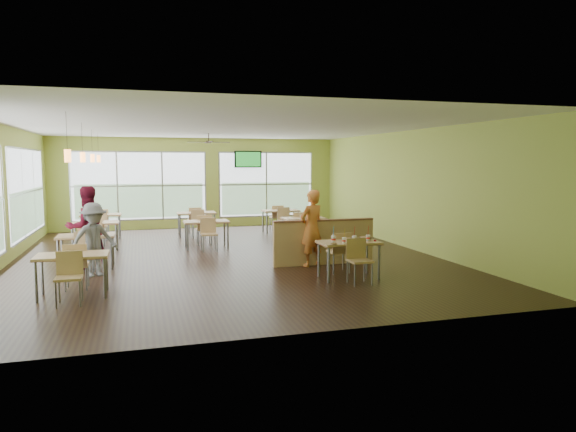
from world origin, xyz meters
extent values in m
plane|color=black|center=(0.00, 0.00, 0.00)|extent=(12.00, 12.00, 0.00)
plane|color=white|center=(0.00, 0.00, 3.20)|extent=(12.00, 12.00, 0.00)
cube|color=#ACBE4D|center=(0.00, 6.00, 1.60)|extent=(10.00, 0.04, 3.20)
cube|color=#ACBE4D|center=(0.00, -6.00, 1.60)|extent=(10.00, 0.04, 3.20)
cube|color=#ACBE4D|center=(5.00, 0.00, 1.60)|extent=(0.04, 12.00, 3.20)
cube|color=white|center=(-4.98, 3.00, 1.53)|extent=(0.02, 4.50, 2.35)
cube|color=white|center=(-2.00, 5.98, 1.53)|extent=(4.50, 0.02, 2.35)
cube|color=white|center=(2.50, 5.98, 1.53)|extent=(3.50, 0.02, 2.35)
cube|color=#B7BABC|center=(-4.97, 0.50, 0.35)|extent=(0.04, 9.40, 0.05)
cube|color=#B7BABC|center=(0.25, 5.97, 0.35)|extent=(8.00, 0.04, 0.05)
cube|color=tan|center=(2.00, -3.00, 0.73)|extent=(1.20, 0.70, 0.04)
cube|color=brown|center=(2.00, -3.00, 0.70)|extent=(1.22, 0.71, 0.01)
cylinder|color=slate|center=(1.46, -3.29, 0.35)|extent=(0.05, 0.05, 0.71)
cylinder|color=slate|center=(2.54, -3.29, 0.35)|extent=(0.05, 0.05, 0.71)
cylinder|color=slate|center=(1.46, -2.71, 0.35)|extent=(0.05, 0.05, 0.71)
cylinder|color=slate|center=(2.54, -2.71, 0.35)|extent=(0.05, 0.05, 0.71)
cube|color=tan|center=(2.00, -2.45, 0.45)|extent=(0.42, 0.42, 0.04)
cube|color=tan|center=(2.00, -2.26, 0.67)|extent=(0.42, 0.04, 0.40)
cube|color=tan|center=(2.00, -3.55, 0.45)|extent=(0.42, 0.42, 0.04)
cube|color=tan|center=(2.00, -3.74, 0.67)|extent=(0.42, 0.04, 0.40)
cube|color=tan|center=(2.00, -1.55, 0.50)|extent=(2.40, 0.12, 1.00)
cube|color=brown|center=(2.00, -1.55, 1.02)|extent=(2.40, 0.14, 0.04)
cube|color=tan|center=(-3.20, -3.00, 0.73)|extent=(1.20, 0.70, 0.04)
cube|color=brown|center=(-3.20, -3.00, 0.70)|extent=(1.22, 0.71, 0.01)
cylinder|color=slate|center=(-3.74, -3.29, 0.35)|extent=(0.05, 0.05, 0.71)
cylinder|color=slate|center=(-2.66, -3.29, 0.35)|extent=(0.05, 0.05, 0.71)
cylinder|color=slate|center=(-3.74, -2.71, 0.35)|extent=(0.05, 0.05, 0.71)
cylinder|color=slate|center=(-2.66, -2.71, 0.35)|extent=(0.05, 0.05, 0.71)
cube|color=tan|center=(-3.20, -2.45, 0.45)|extent=(0.42, 0.42, 0.04)
cube|color=tan|center=(-3.20, -2.26, 0.67)|extent=(0.42, 0.04, 0.40)
cube|color=tan|center=(-3.20, -3.55, 0.45)|extent=(0.42, 0.42, 0.04)
cube|color=tan|center=(-3.20, -3.74, 0.67)|extent=(0.42, 0.04, 0.40)
cube|color=tan|center=(-3.20, -0.50, 0.73)|extent=(1.20, 0.70, 0.04)
cube|color=brown|center=(-3.20, -0.50, 0.70)|extent=(1.22, 0.71, 0.01)
cylinder|color=slate|center=(-3.74, -0.79, 0.35)|extent=(0.05, 0.05, 0.71)
cylinder|color=slate|center=(-2.66, -0.79, 0.35)|extent=(0.05, 0.05, 0.71)
cylinder|color=slate|center=(-3.74, -0.21, 0.35)|extent=(0.05, 0.05, 0.71)
cylinder|color=slate|center=(-2.66, -0.21, 0.35)|extent=(0.05, 0.05, 0.71)
cube|color=tan|center=(-3.20, 0.05, 0.45)|extent=(0.42, 0.42, 0.04)
cube|color=tan|center=(-3.20, 0.24, 0.67)|extent=(0.42, 0.04, 0.40)
cube|color=tan|center=(-3.20, -1.05, 0.45)|extent=(0.42, 0.42, 0.04)
cube|color=tan|center=(-3.20, -1.24, 0.67)|extent=(0.42, 0.04, 0.40)
cube|color=tan|center=(-3.20, 2.00, 0.73)|extent=(1.20, 0.70, 0.04)
cube|color=brown|center=(-3.20, 2.00, 0.70)|extent=(1.22, 0.71, 0.01)
cylinder|color=slate|center=(-3.74, 1.71, 0.35)|extent=(0.05, 0.05, 0.71)
cylinder|color=slate|center=(-2.66, 1.71, 0.35)|extent=(0.05, 0.05, 0.71)
cylinder|color=slate|center=(-3.74, 2.29, 0.35)|extent=(0.05, 0.05, 0.71)
cylinder|color=slate|center=(-2.66, 2.29, 0.35)|extent=(0.05, 0.05, 0.71)
cube|color=tan|center=(-3.20, 2.55, 0.45)|extent=(0.42, 0.42, 0.04)
cube|color=tan|center=(-3.20, 2.74, 0.67)|extent=(0.42, 0.04, 0.40)
cube|color=tan|center=(-3.20, 1.45, 0.45)|extent=(0.42, 0.42, 0.04)
cube|color=tan|center=(-3.20, 1.26, 0.67)|extent=(0.42, 0.04, 0.40)
cube|color=tan|center=(-3.20, 4.20, 0.73)|extent=(1.20, 0.70, 0.04)
cube|color=brown|center=(-3.20, 4.20, 0.70)|extent=(1.22, 0.71, 0.01)
cylinder|color=slate|center=(-3.74, 3.91, 0.35)|extent=(0.05, 0.05, 0.71)
cylinder|color=slate|center=(-2.66, 3.91, 0.35)|extent=(0.05, 0.05, 0.71)
cylinder|color=slate|center=(-3.74, 4.49, 0.35)|extent=(0.05, 0.05, 0.71)
cylinder|color=slate|center=(-2.66, 4.49, 0.35)|extent=(0.05, 0.05, 0.71)
cube|color=tan|center=(-3.20, 4.75, 0.45)|extent=(0.42, 0.42, 0.04)
cube|color=tan|center=(-3.20, 4.94, 0.67)|extent=(0.42, 0.04, 0.40)
cube|color=tan|center=(-3.20, 3.65, 0.45)|extent=(0.42, 0.42, 0.04)
cube|color=tan|center=(-3.20, 3.46, 0.67)|extent=(0.42, 0.04, 0.40)
cube|color=tan|center=(-0.30, 1.50, 0.73)|extent=(1.20, 0.70, 0.04)
cube|color=brown|center=(-0.30, 1.50, 0.70)|extent=(1.22, 0.71, 0.01)
cylinder|color=slate|center=(-0.84, 1.21, 0.35)|extent=(0.05, 0.05, 0.71)
cylinder|color=slate|center=(0.24, 1.21, 0.35)|extent=(0.05, 0.05, 0.71)
cylinder|color=slate|center=(-0.84, 1.79, 0.35)|extent=(0.05, 0.05, 0.71)
cylinder|color=slate|center=(0.24, 1.79, 0.35)|extent=(0.05, 0.05, 0.71)
cube|color=tan|center=(-0.30, 2.05, 0.45)|extent=(0.42, 0.42, 0.04)
cube|color=tan|center=(-0.30, 2.24, 0.67)|extent=(0.42, 0.04, 0.40)
cube|color=tan|center=(-0.30, 0.95, 0.45)|extent=(0.42, 0.42, 0.04)
cube|color=tan|center=(-0.30, 0.76, 0.67)|extent=(0.42, 0.04, 0.40)
cube|color=tan|center=(-0.30, 4.00, 0.73)|extent=(1.20, 0.70, 0.04)
cube|color=brown|center=(-0.30, 4.00, 0.70)|extent=(1.22, 0.71, 0.01)
cylinder|color=slate|center=(-0.84, 3.71, 0.35)|extent=(0.05, 0.05, 0.71)
cylinder|color=slate|center=(0.24, 3.71, 0.35)|extent=(0.05, 0.05, 0.71)
cylinder|color=slate|center=(-0.84, 4.29, 0.35)|extent=(0.05, 0.05, 0.71)
cylinder|color=slate|center=(0.24, 4.29, 0.35)|extent=(0.05, 0.05, 0.71)
cube|color=tan|center=(-0.30, 4.55, 0.45)|extent=(0.42, 0.42, 0.04)
cube|color=tan|center=(-0.30, 4.74, 0.67)|extent=(0.42, 0.04, 0.40)
cube|color=tan|center=(-0.30, 3.45, 0.45)|extent=(0.42, 0.42, 0.04)
cube|color=tan|center=(-0.30, 3.26, 0.67)|extent=(0.42, 0.04, 0.40)
cube|color=tan|center=(2.50, 1.50, 0.73)|extent=(1.20, 0.70, 0.04)
cube|color=brown|center=(2.50, 1.50, 0.70)|extent=(1.22, 0.71, 0.01)
cylinder|color=slate|center=(1.96, 1.21, 0.35)|extent=(0.05, 0.05, 0.71)
cylinder|color=slate|center=(3.04, 1.21, 0.35)|extent=(0.05, 0.05, 0.71)
cylinder|color=slate|center=(1.96, 1.79, 0.35)|extent=(0.05, 0.05, 0.71)
cylinder|color=slate|center=(3.04, 1.79, 0.35)|extent=(0.05, 0.05, 0.71)
cube|color=tan|center=(2.50, 2.05, 0.45)|extent=(0.42, 0.42, 0.04)
cube|color=tan|center=(2.50, 2.24, 0.67)|extent=(0.42, 0.04, 0.40)
cube|color=tan|center=(2.50, 0.95, 0.45)|extent=(0.42, 0.42, 0.04)
cube|color=tan|center=(2.50, 0.76, 0.67)|extent=(0.42, 0.04, 0.40)
cube|color=tan|center=(2.50, 4.00, 0.73)|extent=(1.20, 0.70, 0.04)
cube|color=brown|center=(2.50, 4.00, 0.70)|extent=(1.22, 0.71, 0.01)
cylinder|color=slate|center=(1.96, 3.71, 0.35)|extent=(0.05, 0.05, 0.71)
cylinder|color=slate|center=(3.04, 3.71, 0.35)|extent=(0.05, 0.05, 0.71)
cylinder|color=slate|center=(1.96, 4.29, 0.35)|extent=(0.05, 0.05, 0.71)
cylinder|color=slate|center=(3.04, 4.29, 0.35)|extent=(0.05, 0.05, 0.71)
cube|color=tan|center=(2.50, 4.55, 0.45)|extent=(0.42, 0.42, 0.04)
cube|color=tan|center=(2.50, 4.74, 0.67)|extent=(0.42, 0.04, 0.40)
cube|color=tan|center=(2.50, 3.45, 0.45)|extent=(0.42, 0.42, 0.04)
cube|color=tan|center=(2.50, 3.26, 0.67)|extent=(0.42, 0.04, 0.40)
cylinder|color=#2D2119|center=(-3.20, -3.00, 2.85)|extent=(0.01, 0.01, 0.70)
cylinder|color=orange|center=(-3.20, -3.00, 2.45)|extent=(0.11, 0.11, 0.22)
cylinder|color=#2D2119|center=(-3.20, -0.50, 2.85)|extent=(0.01, 0.01, 0.70)
cylinder|color=orange|center=(-3.20, -0.50, 2.45)|extent=(0.11, 0.11, 0.22)
cylinder|color=#2D2119|center=(-3.20, 2.00, 2.85)|extent=(0.01, 0.01, 0.70)
cylinder|color=orange|center=(-3.20, 2.00, 2.45)|extent=(0.11, 0.11, 0.22)
cylinder|color=#2D2119|center=(-3.20, 4.20, 2.85)|extent=(0.01, 0.01, 0.70)
cylinder|color=orange|center=(-3.20, 4.20, 2.45)|extent=(0.11, 0.11, 0.22)
cylinder|color=#2D2119|center=(0.00, 3.00, 3.08)|extent=(0.03, 0.03, 0.24)
cylinder|color=#2D2119|center=(0.00, 3.00, 2.94)|extent=(0.16, 0.16, 0.06)
cube|color=#2D2119|center=(0.35, 3.00, 2.94)|extent=(0.55, 0.10, 0.01)
cube|color=#2D2119|center=(0.00, 3.35, 2.94)|extent=(0.10, 0.55, 0.01)
cube|color=#2D2119|center=(-0.35, 3.00, 2.94)|extent=(0.55, 0.10, 0.01)
cube|color=#2D2119|center=(0.00, 2.65, 2.94)|extent=(0.10, 0.55, 0.01)
cube|color=black|center=(1.80, 5.90, 2.45)|extent=(1.00, 0.06, 0.60)
cube|color=#23902E|center=(1.80, 5.87, 2.45)|extent=(0.90, 0.01, 0.52)
imported|color=#F44B1B|center=(1.67, -1.66, 0.86)|extent=(0.74, 0.63, 1.73)
imported|color=maroon|center=(-3.18, -0.52, 0.91)|extent=(1.09, 0.99, 1.82)
imported|color=slate|center=(-2.97, -1.38, 0.76)|extent=(1.13, 0.91, 1.52)
cone|color=white|center=(1.64, -3.06, 0.81)|extent=(0.10, 0.10, 0.13)
cylinder|color=red|center=(1.64, -3.06, 0.82)|extent=(0.09, 0.09, 0.04)
cylinder|color=white|center=(1.64, -3.06, 0.88)|extent=(0.10, 0.10, 0.01)
cylinder|color=#0E7CEA|center=(1.64, -3.06, 1.00)|extent=(0.02, 0.06, 0.23)
cone|color=white|center=(1.80, -3.24, 0.81)|extent=(0.09, 0.09, 0.12)
cylinder|color=red|center=(1.80, -3.24, 0.81)|extent=(0.08, 0.08, 0.03)
cylinder|color=white|center=(1.80, -3.24, 0.87)|extent=(0.09, 0.09, 0.01)
cylinder|color=gold|center=(1.80, -3.24, 0.97)|extent=(0.01, 0.05, 0.21)
cone|color=white|center=(2.06, -3.15, 0.81)|extent=(0.09, 0.09, 0.12)
cylinder|color=red|center=(2.06, -3.15, 0.81)|extent=(0.09, 0.09, 0.04)
cylinder|color=white|center=(2.06, -3.15, 0.88)|extent=(0.10, 0.10, 0.01)
cylinder|color=red|center=(2.06, -3.15, 0.99)|extent=(0.02, 0.06, 0.22)
cone|color=white|center=(2.40, -3.06, 0.81)|extent=(0.09, 0.09, 0.12)
cylinder|color=red|center=(2.40, -3.06, 0.81)|extent=(0.08, 0.08, 0.03)
cylinder|color=white|center=(2.40, -3.06, 0.87)|extent=(0.09, 0.09, 0.01)
cylinder|color=red|center=(2.40, -3.06, 0.98)|extent=(0.02, 0.06, 0.22)
cylinder|color=black|center=(2.42, -2.89, 0.76)|extent=(0.21, 0.21, 0.01)
torus|color=black|center=(2.42, -2.89, 0.79)|extent=(0.25, 0.25, 0.02)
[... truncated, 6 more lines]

